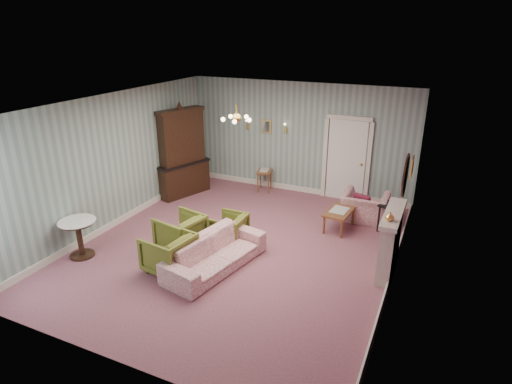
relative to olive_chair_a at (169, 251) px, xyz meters
The scene contains 27 objects.
floor 1.55m from the olive_chair_a, 59.51° to the left, with size 7.00×7.00×0.00m, color #955666.
ceiling 2.91m from the olive_chair_a, 59.51° to the left, with size 7.00×7.00×0.00m, color white.
wall_back 4.96m from the olive_chair_a, 80.98° to the left, with size 6.00×6.00×0.00m, color gray.
wall_front 2.56m from the olive_chair_a, 70.99° to the right, with size 6.00×6.00×0.00m, color gray.
wall_left 2.79m from the olive_chair_a, 150.01° to the left, with size 7.00×7.00×0.00m, color gray.
wall_right 4.11m from the olive_chair_a, 18.96° to the left, with size 7.00×7.00×0.00m, color gray.
wall_right_floral 4.10m from the olive_chair_a, 19.03° to the left, with size 7.00×7.00×0.00m, color #BE5F91.
door 5.22m from the olive_chair_a, 66.56° to the left, with size 1.12×0.12×2.16m, color white, non-canonical shape.
olive_chair_a is the anchor object (origin of this frame).
olive_chair_b 0.80m from the olive_chair_a, 108.86° to the left, with size 0.79×0.74×0.82m, color olive.
olive_chair_c 1.52m from the olive_chair_a, 72.55° to the left, with size 0.65×0.61×0.66m, color olive.
sofa_chintz 0.83m from the olive_chair_a, 31.24° to the left, with size 2.12×0.62×0.83m, color #A84361.
wingback_chair 4.62m from the olive_chair_a, 52.66° to the left, with size 1.00×0.65×0.87m, color #A84361.
dresser 3.92m from the olive_chair_a, 119.52° to the left, with size 0.50×1.45×2.41m, color black, non-canonical shape.
fireplace 4.00m from the olive_chair_a, 25.05° to the left, with size 0.30×1.40×1.16m, color beige, non-canonical shape.
mantel_vase 3.91m from the olive_chair_a, 19.74° to the left, with size 0.15×0.15×0.15m, color gold.
oval_mirror 4.34m from the olive_chair_a, 24.46° to the left, with size 0.04×0.76×0.84m, color white, non-canonical shape.
framed_print 4.96m from the olive_chair_a, 39.19° to the left, with size 0.04×0.34×0.42m, color gold, non-canonical shape.
coffee_table 3.81m from the olive_chair_a, 51.28° to the left, with size 0.49×0.89×0.45m, color brown, non-canonical shape.
side_table_black 4.74m from the olive_chair_a, 43.96° to the left, with size 0.42×0.42×0.63m, color black, non-canonical shape.
pedestal_table 1.90m from the olive_chair_a, behind, with size 0.70×0.70×0.76m, color black, non-canonical shape.
nesting_table 4.44m from the olive_chair_a, 90.58° to the left, with size 0.37×0.47×0.62m, color brown, non-canonical shape.
gilt_mirror_back 4.93m from the olive_chair_a, 91.68° to the left, with size 0.28×0.06×0.36m, color gold, non-canonical shape.
sconce_left 4.95m from the olive_chair_a, 98.29° to the left, with size 0.16×0.12×0.30m, color gold, non-canonical shape.
sconce_right 4.92m from the olive_chair_a, 85.04° to the left, with size 0.16×0.12×0.30m, color gold, non-canonical shape.
chandelier 2.68m from the olive_chair_a, 59.51° to the left, with size 0.56×0.56×0.36m, color gold, non-canonical shape.
burgundy_cushion 4.47m from the olive_chair_a, 52.00° to the left, with size 0.38×0.10×0.38m, color maroon.
Camera 1 is at (3.50, -6.83, 4.22)m, focal length 30.03 mm.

